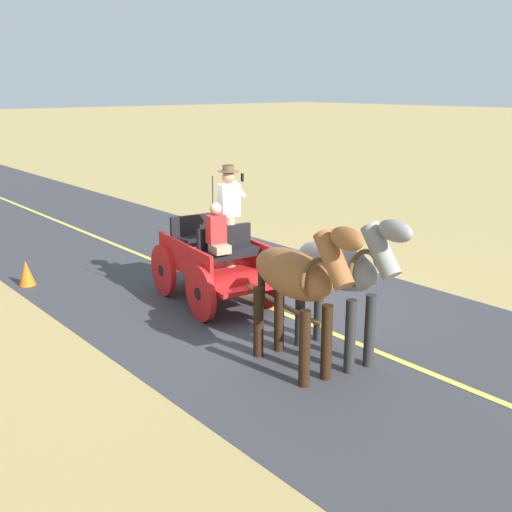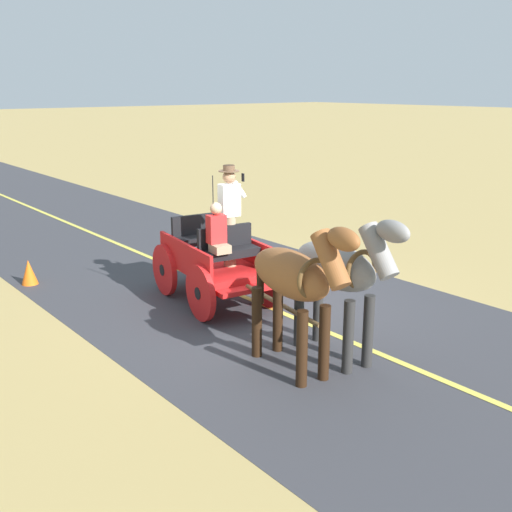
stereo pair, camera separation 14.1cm
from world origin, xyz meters
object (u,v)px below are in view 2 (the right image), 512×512
Objects in this scene: horse_off_side at (295,279)px; traffic_cone at (29,272)px; horse_near_side at (339,271)px; horse_drawn_carriage at (216,258)px.

horse_off_side is 4.42× the size of traffic_cone.
horse_off_side is 6.36m from traffic_cone.
horse_off_side is (0.74, -0.11, 0.00)m from horse_near_side.
traffic_cone is at bearing -70.28° from horse_near_side.
horse_off_side is at bearing -8.42° from horse_near_side.
horse_near_side is at bearing 109.72° from traffic_cone.
horse_drawn_carriage reaches higher than horse_near_side.
horse_off_side is at bearing 74.55° from horse_drawn_carriage.
horse_off_side is at bearing 103.68° from traffic_cone.
traffic_cone is at bearing -76.32° from horse_off_side.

